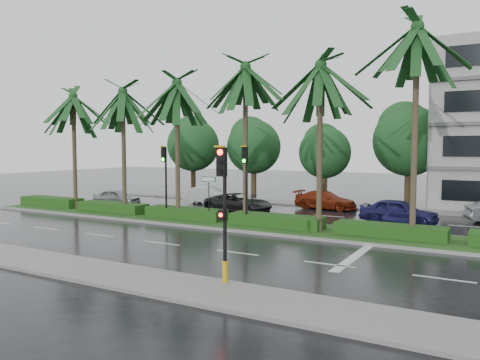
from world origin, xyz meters
The scene contains 17 objects.
ground centered at (0.00, 0.00, 0.00)m, with size 120.00×120.00×0.00m, color black.
near_sidewalk centered at (0.00, -10.20, 0.06)m, with size 40.00×2.40×0.12m, color gray.
far_sidewalk centered at (0.00, 12.00, 0.06)m, with size 40.00×2.00×0.12m, color gray.
median centered at (0.00, 1.00, 0.08)m, with size 36.00×4.00×0.15m.
hedge centered at (0.00, 1.00, 0.45)m, with size 35.20×1.40×0.60m.
lane_markings centered at (3.04, -0.43, 0.01)m, with size 34.00×13.06×0.01m.
palm_row centered at (-1.24, 1.02, 7.94)m, with size 26.30×4.20×10.59m.
signal_near centered at (6.00, -9.39, 2.50)m, with size 0.34×0.45×4.36m.
signal_median_left centered at (-4.00, 0.30, 3.00)m, with size 0.34×0.42×4.36m.
signal_median_right centered at (1.50, 0.30, 3.00)m, with size 0.34×0.42×4.36m.
street_sign centered at (-1.00, 0.48, 2.12)m, with size 0.95×0.09×2.60m.
bg_trees centered at (-0.99, 17.59, 4.76)m, with size 32.83×5.63×8.13m.
car_silver centered at (-11.85, 4.33, 0.62)m, with size 3.66×1.47×1.25m, color #9D9FA4.
car_white centered at (-6.39, 8.82, 0.68)m, with size 4.16×1.45×1.37m, color #BDBDBD.
car_darkgrey centered at (-1.89, 5.53, 0.66)m, with size 4.73×2.18×1.32m, color black.
car_red centered at (2.61, 10.24, 0.65)m, with size 4.46×1.82×1.30m, color maroon.
car_blue centered at (8.50, 5.83, 0.74)m, with size 4.33×1.74×1.48m, color navy.
Camera 1 is at (13.58, -21.82, 4.42)m, focal length 35.00 mm.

